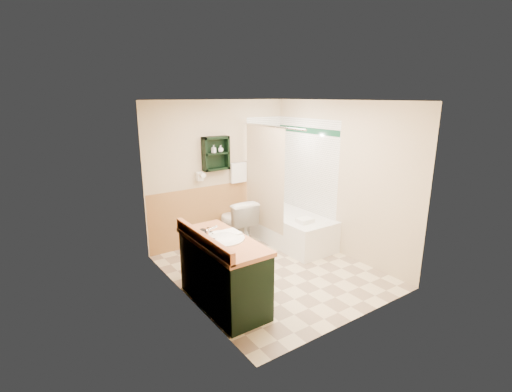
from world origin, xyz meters
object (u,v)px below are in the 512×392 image
object	(u,v)px
hair_dryer	(199,176)
bathtub	(292,229)
soap_bottle_b	(221,149)
wall_shelf	(216,153)
vanity_book	(198,227)
vanity	(223,272)
toilet	(236,223)
soap_bottle_a	(214,151)

from	to	relation	value
hair_dryer	bathtub	xyz separation A→B (m)	(1.33, -0.79, -0.94)
hair_dryer	soap_bottle_b	bearing A→B (deg)	-4.45
wall_shelf	vanity_book	world-z (taller)	wall_shelf
wall_shelf	hair_dryer	size ratio (longest dim) A/B	2.29
hair_dryer	vanity_book	distance (m)	1.70
vanity	bathtub	world-z (taller)	vanity
vanity	hair_dryer	bearing A→B (deg)	71.59
wall_shelf	toilet	xyz separation A→B (m)	(0.19, -0.29, -1.15)
vanity	vanity_book	world-z (taller)	vanity_book
vanity	toilet	distance (m)	1.83
hair_dryer	vanity	size ratio (longest dim) A/B	0.18
toilet	soap_bottle_a	xyz separation A→B (m)	(-0.23, 0.28, 1.19)
vanity	soap_bottle_a	distance (m)	2.28
bathtub	vanity_book	world-z (taller)	vanity_book
wall_shelf	toilet	distance (m)	1.20
soap_bottle_b	vanity	bearing A→B (deg)	-119.16
bathtub	toilet	world-z (taller)	toilet
vanity_book	soap_bottle_b	distance (m)	1.97
vanity	soap_bottle_a	size ratio (longest dim) A/B	10.63
hair_dryer	vanity	world-z (taller)	hair_dryer
vanity_book	vanity	bearing A→B (deg)	-73.67
bathtub	vanity_book	distance (m)	2.30
bathtub	soap_bottle_a	distance (m)	1.87
toilet	soap_bottle_a	bearing A→B (deg)	-47.31
vanity_book	wall_shelf	bearing A→B (deg)	41.26
wall_shelf	soap_bottle_b	size ratio (longest dim) A/B	4.91
wall_shelf	bathtub	bearing A→B (deg)	-36.66
hair_dryer	toilet	world-z (taller)	hair_dryer
soap_bottle_a	wall_shelf	bearing A→B (deg)	6.84
vanity_book	soap_bottle_a	size ratio (longest dim) A/B	1.57
hair_dryer	vanity_book	world-z (taller)	hair_dryer
wall_shelf	vanity	world-z (taller)	wall_shelf
vanity_book	soap_bottle_a	world-z (taller)	soap_bottle_a
hair_dryer	soap_bottle_a	xyz separation A→B (m)	(0.26, -0.03, 0.39)
toilet	hair_dryer	bearing A→B (deg)	-29.18
toilet	vanity_book	world-z (taller)	vanity_book
wall_shelf	hair_dryer	xyz separation A→B (m)	(-0.30, 0.02, -0.35)
bathtub	toilet	distance (m)	0.97
hair_dryer	wall_shelf	bearing A→B (deg)	-4.76
vanity	bathtub	distance (m)	2.17
soap_bottle_b	hair_dryer	bearing A→B (deg)	175.55
wall_shelf	bathtub	size ratio (longest dim) A/B	0.37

